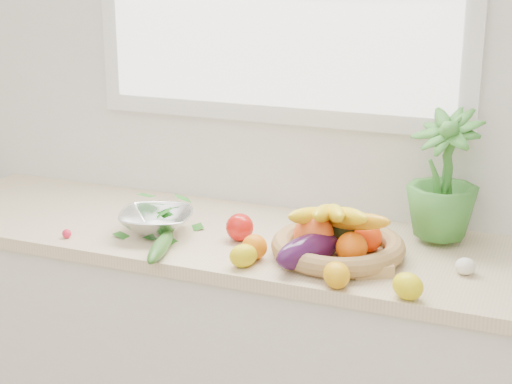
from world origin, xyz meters
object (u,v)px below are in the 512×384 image
at_px(apple, 240,227).
at_px(eggplant, 308,251).
at_px(cucumber, 161,247).
at_px(potted_herb, 444,174).
at_px(colander_with_spinach, 156,216).
at_px(fruit_basket, 337,239).

height_order(apple, eggplant, eggplant).
xyz_separation_m(eggplant, cucumber, (-0.43, -0.07, -0.02)).
bearing_deg(potted_herb, eggplant, -132.38).
distance_m(apple, eggplant, 0.29).
xyz_separation_m(potted_herb, colander_with_spinach, (-0.83, -0.27, -0.15)).
xyz_separation_m(apple, cucumber, (-0.17, -0.19, -0.02)).
bearing_deg(cucumber, apple, 48.87).
bearing_deg(cucumber, fruit_basket, 19.93).
distance_m(apple, cucumber, 0.26).
relative_size(eggplant, cucumber, 0.93).
bearing_deg(fruit_basket, eggplant, -118.06).
xyz_separation_m(apple, fruit_basket, (0.31, -0.02, 0.01)).
height_order(eggplant, cucumber, eggplant).
distance_m(cucumber, potted_herb, 0.86).
relative_size(apple, cucumber, 0.34).
bearing_deg(potted_herb, colander_with_spinach, -162.20).
bearing_deg(colander_with_spinach, fruit_basket, 2.95).
xyz_separation_m(fruit_basket, colander_with_spinach, (-0.58, -0.03, 0.01)).
xyz_separation_m(apple, colander_with_spinach, (-0.26, -0.05, 0.02)).
bearing_deg(fruit_basket, cucumber, -160.07).
relative_size(cucumber, fruit_basket, 0.49).
relative_size(apple, potted_herb, 0.22).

